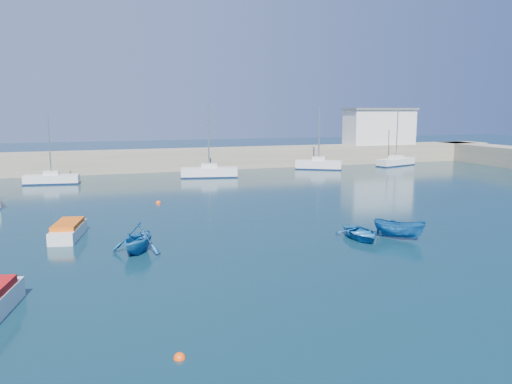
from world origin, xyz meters
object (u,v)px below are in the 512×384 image
object	(u,v)px
sailboat_6	(209,172)
motorboat_1	(68,230)
sailboat_7	(319,164)
harbor_office	(379,127)
sailboat_8	(396,162)
dinghy_left	(137,238)
sailboat_5	(52,179)
dinghy_right	(399,229)
dinghy_center	(361,233)

from	to	relation	value
sailboat_6	motorboat_1	world-z (taller)	sailboat_6
sailboat_7	harbor_office	bearing A→B (deg)	-34.73
sailboat_8	dinghy_left	world-z (taller)	sailboat_8
harbor_office	sailboat_6	world-z (taller)	sailboat_6
sailboat_7	sailboat_8	distance (m)	11.98
sailboat_5	sailboat_7	xyz separation A→B (m)	(32.04, 2.90, 0.10)
motorboat_1	sailboat_8	bearing A→B (deg)	44.87
dinghy_left	sailboat_5	bearing A→B (deg)	130.74
sailboat_6	dinghy_left	size ratio (longest dim) A/B	2.70
sailboat_6	sailboat_7	distance (m)	15.59
harbor_office	dinghy_right	world-z (taller)	harbor_office
sailboat_7	motorboat_1	world-z (taller)	sailboat_7
dinghy_left	dinghy_right	xyz separation A→B (m)	(15.10, -2.05, -0.23)
sailboat_7	dinghy_right	world-z (taller)	sailboat_7
dinghy_right	sailboat_6	bearing A→B (deg)	56.13
harbor_office	sailboat_5	size ratio (longest dim) A/B	1.39
motorboat_1	harbor_office	bearing A→B (deg)	49.27
harbor_office	sailboat_8	world-z (taller)	sailboat_8
dinghy_left	harbor_office	bearing A→B (deg)	73.04
sailboat_8	motorboat_1	bearing A→B (deg)	104.79
sailboat_6	dinghy_right	distance (m)	30.92
sailboat_7	motorboat_1	xyz separation A→B (m)	(-29.72, -27.01, -0.18)
sailboat_8	sailboat_7	bearing A→B (deg)	73.39
sailboat_7	dinghy_right	bearing A→B (deg)	-167.08
sailboat_8	motorboat_1	world-z (taller)	sailboat_8
harbor_office	sailboat_7	size ratio (longest dim) A/B	1.26
dinghy_center	dinghy_right	distance (m)	2.29
sailboat_6	dinghy_center	xyz separation A→B (m)	(2.17, -29.89, -0.28)
motorboat_1	dinghy_center	xyz separation A→B (m)	(16.60, -5.93, -0.12)
sailboat_6	sailboat_8	world-z (taller)	sailboat_6
sailboat_6	dinghy_center	bearing A→B (deg)	-164.50
dinghy_left	dinghy_right	size ratio (longest dim) A/B	1.01
motorboat_1	sailboat_7	bearing A→B (deg)	53.80
sailboat_6	dinghy_left	world-z (taller)	sailboat_6
harbor_office	sailboat_6	distance (m)	29.43
dinghy_center	dinghy_right	bearing A→B (deg)	-14.53
sailboat_5	dinghy_center	xyz separation A→B (m)	(18.91, -30.05, -0.20)
harbor_office	dinghy_center	world-z (taller)	harbor_office
dinghy_left	dinghy_right	bearing A→B (deg)	21.28
sailboat_7	motorboat_1	bearing A→B (deg)	163.23
harbor_office	dinghy_left	distance (m)	53.78
sailboat_7	motorboat_1	size ratio (longest dim) A/B	1.87
motorboat_1	dinghy_left	world-z (taller)	dinghy_left
harbor_office	sailboat_8	size ratio (longest dim) A/B	1.22
sailboat_5	sailboat_7	distance (m)	32.17
sailboat_6	motorboat_1	distance (m)	27.97
dinghy_right	sailboat_5	bearing A→B (deg)	82.49
harbor_office	sailboat_7	world-z (taller)	sailboat_7
sailboat_5	sailboat_7	size ratio (longest dim) A/B	0.91
sailboat_7	dinghy_right	distance (m)	35.42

